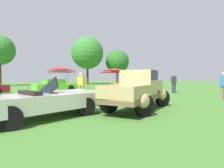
% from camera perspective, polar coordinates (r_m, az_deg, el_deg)
% --- Properties ---
extents(ground_plane, '(120.00, 120.00, 0.00)m').
position_cam_1_polar(ground_plane, '(8.39, 4.80, -7.43)').
color(ground_plane, '#42752D').
extents(feature_pickup_truck, '(4.58, 3.46, 1.70)m').
position_cam_1_polar(feature_pickup_truck, '(7.96, 8.22, -1.67)').
color(feature_pickup_truck, brown).
rests_on(feature_pickup_truck, ground_plane).
extents(neighbor_convertible, '(4.51, 2.80, 1.40)m').
position_cam_1_polar(neighbor_convertible, '(6.68, -20.22, -4.99)').
color(neighbor_convertible, silver).
rests_on(neighbor_convertible, ground_plane).
extents(show_car_lime, '(4.10, 2.25, 1.22)m').
position_cam_1_polar(show_car_lime, '(17.76, -17.32, -0.55)').
color(show_car_lime, '#60C62D').
rests_on(show_car_lime, ground_plane).
extents(show_car_orange, '(4.21, 1.77, 1.22)m').
position_cam_1_polar(show_car_orange, '(20.98, 6.34, -0.07)').
color(show_car_orange, orange).
rests_on(show_car_orange, ground_plane).
extents(spectator_near_truck, '(0.25, 0.40, 1.69)m').
position_cam_1_polar(spectator_near_truck, '(12.88, 31.59, -0.32)').
color(spectator_near_truck, '#7F7056').
rests_on(spectator_near_truck, ground_plane).
extents(spectator_between_cars, '(0.44, 0.46, 1.69)m').
position_cam_1_polar(spectator_between_cars, '(12.03, -9.68, -0.19)').
color(spectator_between_cars, '#9E998E').
rests_on(spectator_between_cars, ground_plane).
extents(spectator_by_row, '(0.38, 0.46, 1.69)m').
position_cam_1_polar(spectator_by_row, '(13.91, 12.61, 0.09)').
color(spectator_by_row, '#283351').
rests_on(spectator_by_row, ground_plane).
extents(spectator_far_side, '(0.46, 0.39, 1.69)m').
position_cam_1_polar(spectator_far_side, '(17.07, 18.78, 0.39)').
color(spectator_far_side, '#283351').
rests_on(spectator_far_side, ground_plane).
extents(canopy_tent_left_field, '(2.89, 2.89, 2.71)m').
position_cam_1_polar(canopy_tent_left_field, '(24.56, -15.63, 4.43)').
color(canopy_tent_left_field, '#B7B7BC').
rests_on(canopy_tent_left_field, ground_plane).
extents(canopy_tent_center_field, '(3.22, 3.22, 2.71)m').
position_cam_1_polar(canopy_tent_center_field, '(26.17, 0.75, 4.36)').
color(canopy_tent_center_field, '#B7B7BC').
rests_on(canopy_tent_center_field, ground_plane).
extents(treeline_mid_left, '(6.46, 6.46, 9.54)m').
position_cam_1_polar(treeline_mid_left, '(37.60, -7.70, 9.57)').
color(treeline_mid_left, '#47331E').
rests_on(treeline_mid_left, ground_plane).
extents(treeline_center, '(5.26, 5.26, 7.57)m').
position_cam_1_polar(treeline_center, '(41.15, 1.66, 7.02)').
color(treeline_center, brown).
rests_on(treeline_center, ground_plane).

